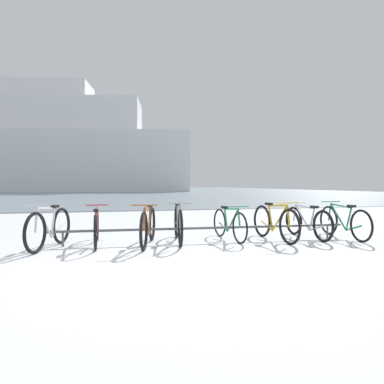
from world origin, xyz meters
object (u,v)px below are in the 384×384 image
Objects in this scene: bicycle_0 at (49,228)px; ferry_ship at (20,147)px; bicycle_7 at (344,222)px; bicycle_5 at (275,223)px; bicycle_2 at (148,226)px; bicycle_1 at (96,227)px; bicycle_4 at (229,224)px; bicycle_3 at (178,224)px; bicycle_6 at (307,222)px.

bicycle_0 is 0.03× the size of ferry_ship.
bicycle_0 is at bearing 178.08° from bicycle_7.
ferry_ship is at bearing 104.60° from bicycle_0.
bicycle_5 reaches higher than bicycle_7.
bicycle_0 is at bearing 176.89° from bicycle_2.
bicycle_1 reaches higher than bicycle_4.
bicycle_3 is at bearing 175.30° from bicycle_7.
bicycle_3 is at bearing 17.10° from bicycle_2.
bicycle_7 is at bearing -69.72° from ferry_ship.
bicycle_2 is at bearing -3.11° from bicycle_0.
bicycle_7 reaches higher than bicycle_4.
bicycle_6 reaches higher than bicycle_1.
bicycle_3 reaches higher than bicycle_1.
bicycle_0 is 4.37m from bicycle_5.
bicycle_5 is at bearing -171.17° from bicycle_6.
bicycle_3 reaches higher than bicycle_4.
bicycle_0 is 5.96m from bicycle_7.
bicycle_7 is 58.15m from ferry_ship.
bicycle_1 is 3.57m from bicycle_5.
bicycle_5 is 1.02× the size of bicycle_6.
bicycle_6 is at bearing -2.25° from bicycle_3.
bicycle_6 is 57.73m from ferry_ship.
bicycle_6 is (2.81, -0.11, -0.03)m from bicycle_3.
ferry_ship reaches higher than bicycle_2.
bicycle_4 is 0.94m from bicycle_5.
bicycle_2 is 56.75m from ferry_ship.
bicycle_1 is at bearing -74.55° from ferry_ship.
bicycle_3 reaches higher than bicycle_2.
bicycle_7 is (2.48, -0.32, 0.02)m from bicycle_4.
bicycle_7 is at bearing -1.42° from bicycle_2.
bicycle_1 is at bearing 178.35° from bicycle_3.
bicycle_2 is 3.42m from bicycle_6.
bicycle_3 is at bearing 173.12° from bicycle_5.
bicycle_5 is 1.00× the size of bicycle_7.
ferry_ship is (-14.87, 53.81, 7.08)m from bicycle_1.
bicycle_2 reaches higher than bicycle_7.
bicycle_5 is 0.84m from bicycle_6.
bicycle_1 is at bearing 9.66° from bicycle_0.
bicycle_6 is 0.78m from bicycle_7.
bicycle_7 is (5.95, -0.20, -0.02)m from bicycle_0.
bicycle_5 is (4.37, -0.15, 0.00)m from bicycle_0.
bicycle_1 is at bearing 179.66° from bicycle_4.
bicycle_5 is (2.60, -0.05, 0.01)m from bicycle_2.
bicycle_3 reaches higher than bicycle_6.
bicycle_0 reaches higher than bicycle_1.
bicycle_1 is 0.03× the size of ferry_ship.
bicycle_2 is 0.98× the size of bicycle_3.
bicycle_1 is 0.99× the size of bicycle_3.
bicycle_1 is 0.99m from bicycle_2.
bicycle_6 is (5.20, -0.02, -0.03)m from bicycle_0.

